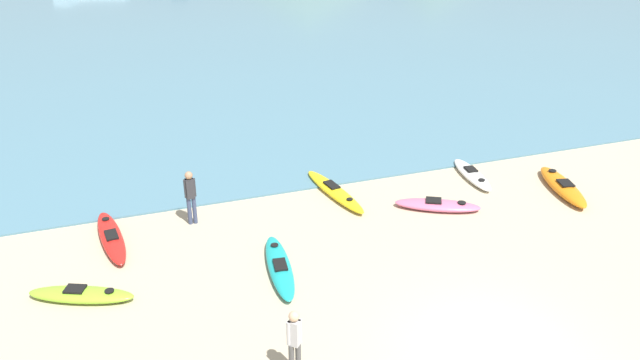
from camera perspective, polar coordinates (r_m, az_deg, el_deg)
The scene contains 11 objects.
ground_plane at distance 14.51m, azimuth 15.43°, elevation -14.89°, with size 400.00×400.00×0.00m, color tan.
bay_water at distance 54.01m, azimuth -12.05°, elevation 14.83°, with size 160.00×70.00×0.06m, color teal.
kayak_on_sand_0 at distance 19.85m, azimuth 10.70°, elevation -2.27°, with size 2.69×1.91×0.33m.
kayak_on_sand_1 at distance 22.15m, azimuth 21.30°, elevation -0.54°, with size 1.51×3.21×0.40m.
kayak_on_sand_2 at distance 20.43m, azimuth 1.32°, elevation -1.01°, with size 1.11×3.62×0.31m.
kayak_on_sand_3 at distance 22.26m, azimuth 13.73°, elevation 0.50°, with size 0.98×2.77×0.30m.
kayak_on_sand_4 at distance 16.51m, azimuth -3.73°, elevation -7.89°, with size 0.99×3.19×0.32m.
kayak_on_sand_5 at distance 18.73m, azimuth -18.55°, elevation -4.96°, with size 0.96×3.30×0.33m.
kayak_on_sand_6 at distance 16.49m, azimuth -20.99°, elevation -9.75°, with size 2.67×1.65×0.33m.
person_near_foreground at distance 12.88m, azimuth -2.35°, elevation -14.38°, with size 0.33×0.29×1.61m.
person_near_waterline at distance 18.70m, azimuth -11.76°, elevation -1.28°, with size 0.34×0.23×1.70m.
Camera 1 is at (-7.07, -8.82, 9.09)m, focal length 35.00 mm.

